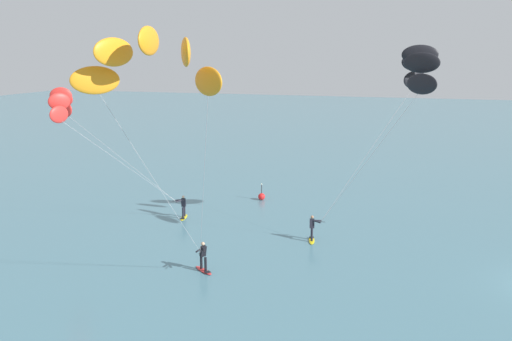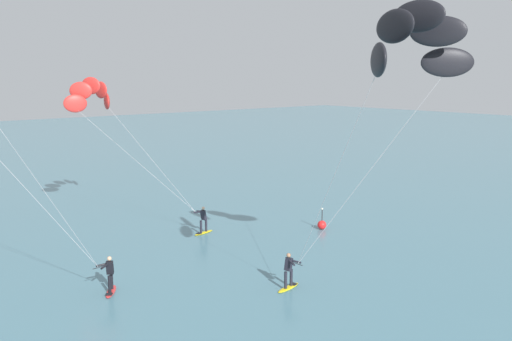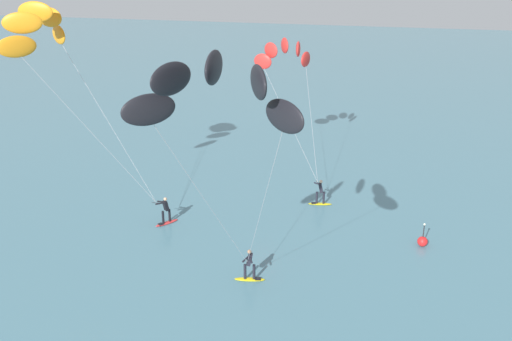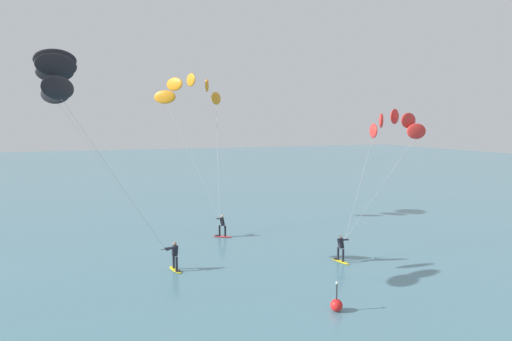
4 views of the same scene
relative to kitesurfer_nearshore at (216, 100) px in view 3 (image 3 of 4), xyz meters
The scene contains 4 objects.
kitesurfer_nearshore is the anchor object (origin of this frame).
kitesurfer_mid_water 16.27m from the kitesurfer_nearshore, 143.50° to the left, with size 8.23×6.16×12.63m.
kitesurfer_far_out 21.96m from the kitesurfer_nearshore, 95.50° to the left, with size 6.76×8.54×9.47m.
marker_buoy 17.08m from the kitesurfer_nearshore, 55.37° to the left, with size 0.56×0.56×1.38m.
Camera 3 is at (9.85, -9.73, 14.95)m, focal length 39.44 mm.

